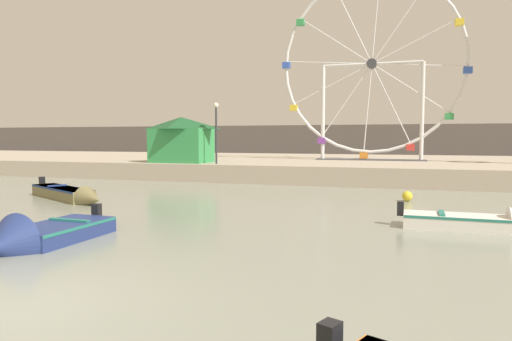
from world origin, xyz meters
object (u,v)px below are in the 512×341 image
Objects in this scene: motorboat_navy_blue at (39,236)px; mooring_buoy_orange at (407,196)px; ferris_wheel_white_frame at (372,67)px; motorboat_olive_wood at (70,194)px; carnival_booth_green_kiosk at (181,139)px; promenade_lamp_near at (216,124)px; motorboat_white_red_stripe at (478,222)px.

mooring_buoy_orange is (9.02, 11.50, -0.02)m from motorboat_navy_blue.
mooring_buoy_orange is (2.52, -13.67, -7.66)m from ferris_wheel_white_frame.
motorboat_olive_wood reaches higher than mooring_buoy_orange.
motorboat_navy_blue is at bearing -128.09° from mooring_buoy_orange.
carnival_booth_green_kiosk is 3.17m from promenade_lamp_near.
mooring_buoy_orange is (-1.95, 5.89, -0.02)m from motorboat_white_red_stripe.
motorboat_white_red_stripe is 21.48m from ferris_wheel_white_frame.
motorboat_navy_blue is 0.91× the size of carnival_booth_green_kiosk.
promenade_lamp_near is at bearing -171.05° from motorboat_navy_blue.
ferris_wheel_white_frame reaches higher than mooring_buoy_orange.
motorboat_white_red_stripe is at bearing 118.11° from motorboat_navy_blue.
carnival_booth_green_kiosk is 9.57× the size of mooring_buoy_orange.
promenade_lamp_near is at bearing -15.35° from carnival_booth_green_kiosk.
mooring_buoy_orange is at bearing -23.71° from carnival_booth_green_kiosk.
motorboat_navy_blue is 27.10m from ferris_wheel_white_frame.
promenade_lamp_near is at bearing 102.45° from motorboat_olive_wood.
motorboat_white_red_stripe is 1.02× the size of promenade_lamp_near.
mooring_buoy_orange is at bearing 44.09° from motorboat_olive_wood.
promenade_lamp_near is 8.72× the size of mooring_buoy_orange.
motorboat_white_red_stripe is 8.94× the size of mooring_buoy_orange.
promenade_lamp_near is (-13.39, 11.78, 3.39)m from motorboat_white_red_stripe.
motorboat_olive_wood is 1.49× the size of promenade_lamp_near.
promenade_lamp_near reaches higher than motorboat_olive_wood.
motorboat_navy_blue is 0.28× the size of ferris_wheel_white_frame.
motorboat_olive_wood is 1.50× the size of motorboat_navy_blue.
motorboat_navy_blue is 19.18m from carnival_booth_green_kiosk.
ferris_wheel_white_frame is at bearing 41.14° from promenade_lamp_near.
motorboat_white_red_stripe is (10.97, 5.61, -0.00)m from motorboat_navy_blue.
motorboat_olive_wood is at bearing -143.75° from motorboat_navy_blue.
promenade_lamp_near is (-8.91, -7.79, -4.25)m from ferris_wheel_white_frame.
motorboat_navy_blue is 8.67× the size of mooring_buoy_orange.
motorboat_olive_wood is 11.03m from promenade_lamp_near.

